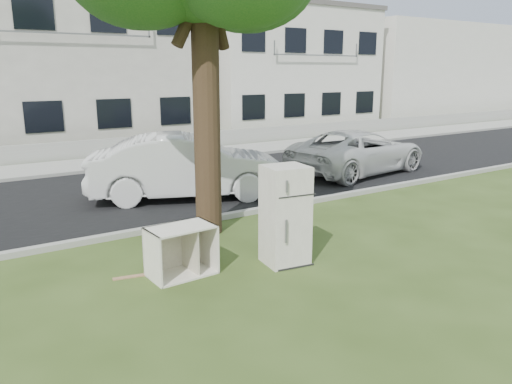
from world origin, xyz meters
TOP-DOWN VIEW (x-y plane):
  - ground at (0.00, 0.00)m, footprint 120.00×120.00m
  - road at (0.00, 6.00)m, footprint 120.00×7.00m
  - kerb_near at (0.00, 2.45)m, footprint 120.00×0.18m
  - kerb_far at (0.00, 9.55)m, footprint 120.00×0.18m
  - sidewalk at (0.00, 11.00)m, footprint 120.00×2.80m
  - low_wall at (0.00, 12.60)m, footprint 120.00×0.15m
  - townhouse_center at (0.00, 17.50)m, footprint 11.22×8.16m
  - townhouse_right at (12.00, 17.50)m, footprint 10.20×8.16m
  - filler_right at (26.00, 18.00)m, footprint 16.00×9.00m
  - fridge at (-0.09, -0.48)m, footprint 0.81×0.76m
  - cabinet at (-1.85, 0.02)m, footprint 1.11×0.72m
  - plank_a at (-1.75, 0.31)m, footprint 0.98×0.46m
  - plank_b at (-2.48, 0.35)m, footprint 0.87×0.25m
  - plank_c at (-1.74, 1.16)m, footprint 0.21×0.71m
  - car_center at (0.51, 4.71)m, footprint 5.48×3.61m
  - car_right at (6.70, 4.68)m, footprint 5.45×3.07m

SIDE VIEW (x-z plane):
  - ground at x=0.00m, z-range 0.00..0.00m
  - kerb_near at x=0.00m, z-range -0.06..0.06m
  - kerb_far at x=0.00m, z-range -0.06..0.06m
  - road at x=0.00m, z-range 0.00..0.01m
  - sidewalk at x=0.00m, z-range 0.00..0.01m
  - plank_c at x=-1.74m, z-range 0.00..0.02m
  - plank_a at x=-1.75m, z-range 0.00..0.02m
  - plank_b at x=-2.48m, z-range 0.00..0.02m
  - low_wall at x=0.00m, z-range 0.00..0.70m
  - cabinet at x=-1.85m, z-range 0.00..0.84m
  - car_right at x=6.70m, z-range 0.00..1.44m
  - car_center at x=0.51m, z-range 0.00..1.71m
  - fridge at x=-0.09m, z-range 0.00..1.75m
  - filler_right at x=26.00m, z-range 0.00..6.40m
  - townhouse_right at x=12.00m, z-range 0.00..6.84m
  - townhouse_center at x=0.00m, z-range 0.00..7.44m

